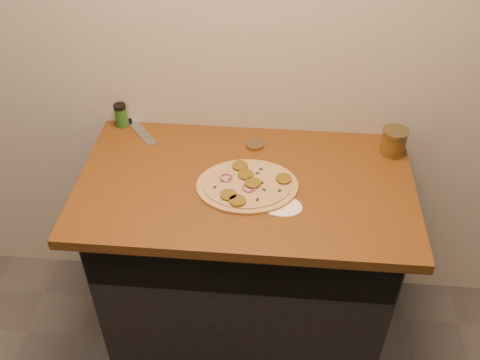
# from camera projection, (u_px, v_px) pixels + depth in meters

# --- Properties ---
(cabinet) EXTENTS (1.10, 0.60, 0.86)m
(cabinet) POSITION_uv_depth(u_px,v_px,m) (245.00, 261.00, 2.23)
(cabinet) COLOR black
(cabinet) RESTS_ON ground
(countertop) EXTENTS (1.20, 0.70, 0.04)m
(countertop) POSITION_uv_depth(u_px,v_px,m) (245.00, 185.00, 1.92)
(countertop) COLOR brown
(countertop) RESTS_ON cabinet
(pizza) EXTENTS (0.39, 0.39, 0.02)m
(pizza) POSITION_uv_depth(u_px,v_px,m) (247.00, 185.00, 1.87)
(pizza) COLOR tan
(pizza) RESTS_ON countertop
(chefs_knife) EXTENTS (0.22, 0.26, 0.02)m
(chefs_knife) POSITION_uv_depth(u_px,v_px,m) (133.00, 122.00, 2.18)
(chefs_knife) COLOR #B7BAC1
(chefs_knife) RESTS_ON countertop
(mason_jar_lid) EXTENTS (0.09, 0.09, 0.01)m
(mason_jar_lid) POSITION_uv_depth(u_px,v_px,m) (255.00, 145.00, 2.06)
(mason_jar_lid) COLOR #958157
(mason_jar_lid) RESTS_ON countertop
(salsa_jar) EXTENTS (0.09, 0.09, 0.10)m
(salsa_jar) POSITION_uv_depth(u_px,v_px,m) (394.00, 141.00, 2.00)
(salsa_jar) COLOR maroon
(salsa_jar) RESTS_ON countertop
(spice_shaker) EXTENTS (0.05, 0.05, 0.10)m
(spice_shaker) POSITION_uv_depth(u_px,v_px,m) (121.00, 115.00, 2.14)
(spice_shaker) COLOR #275D1D
(spice_shaker) RESTS_ON countertop
(flour_spill) EXTENTS (0.18, 0.18, 0.00)m
(flour_spill) POSITION_uv_depth(u_px,v_px,m) (280.00, 205.00, 1.81)
(flour_spill) COLOR white
(flour_spill) RESTS_ON countertop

